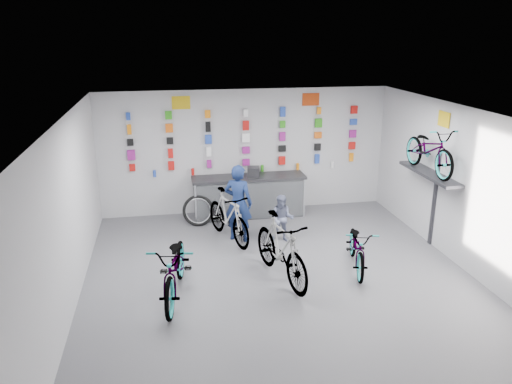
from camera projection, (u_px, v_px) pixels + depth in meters
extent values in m
plane|color=#4E4E53|center=(283.00, 285.00, 8.84)|extent=(8.00, 8.00, 0.00)
plane|color=white|center=(286.00, 117.00, 7.91)|extent=(8.00, 8.00, 0.00)
plane|color=silver|center=(246.00, 151.00, 12.12)|extent=(7.00, 0.00, 7.00)
plane|color=silver|center=(387.00, 348.00, 4.64)|extent=(7.00, 0.00, 7.00)
plane|color=silver|center=(66.00, 220.00, 7.77)|extent=(0.00, 8.00, 8.00)
plane|color=silver|center=(473.00, 194.00, 8.99)|extent=(0.00, 8.00, 8.00)
cube|color=black|center=(249.00, 198.00, 12.02)|extent=(2.60, 0.60, 0.90)
cube|color=silver|center=(251.00, 201.00, 11.73)|extent=(2.60, 0.02, 0.90)
cube|color=silver|center=(196.00, 204.00, 11.50)|extent=(0.04, 0.04, 0.96)
cube|color=silver|center=(304.00, 198.00, 11.96)|extent=(0.04, 0.04, 0.96)
cube|color=black|center=(249.00, 177.00, 11.86)|extent=(2.70, 0.66, 0.06)
cube|color=red|center=(132.00, 167.00, 11.66)|extent=(0.13, 0.06, 0.17)
cube|color=red|center=(171.00, 166.00, 11.81)|extent=(0.14, 0.06, 0.21)
cube|color=#931B7E|center=(209.00, 164.00, 11.97)|extent=(0.11, 0.06, 0.19)
cube|color=#931B7E|center=(246.00, 162.00, 12.13)|extent=(0.17, 0.06, 0.16)
cube|color=red|center=(282.00, 160.00, 12.29)|extent=(0.16, 0.06, 0.20)
cube|color=#2344AE|center=(317.00, 159.00, 12.44)|extent=(0.11, 0.06, 0.24)
cube|color=orange|center=(351.00, 157.00, 12.60)|extent=(0.10, 0.06, 0.21)
cube|color=#931B7E|center=(131.00, 155.00, 11.56)|extent=(0.18, 0.06, 0.23)
cube|color=red|center=(171.00, 153.00, 11.72)|extent=(0.12, 0.06, 0.22)
cube|color=white|center=(209.00, 152.00, 11.88)|extent=(0.11, 0.06, 0.22)
cube|color=#931B7E|center=(246.00, 150.00, 12.04)|extent=(0.18, 0.06, 0.16)
cube|color=black|center=(282.00, 149.00, 12.19)|extent=(0.18, 0.06, 0.15)
cube|color=black|center=(318.00, 147.00, 12.35)|extent=(0.16, 0.06, 0.17)
cube|color=red|center=(352.00, 146.00, 12.51)|extent=(0.17, 0.06, 0.18)
cube|color=black|center=(130.00, 142.00, 11.47)|extent=(0.14, 0.06, 0.15)
cube|color=black|center=(170.00, 141.00, 11.63)|extent=(0.15, 0.06, 0.16)
cube|color=#2344AE|center=(208.00, 139.00, 11.79)|extent=(0.15, 0.06, 0.21)
cube|color=white|center=(246.00, 138.00, 11.94)|extent=(0.18, 0.06, 0.21)
cube|color=#931B7E|center=(282.00, 136.00, 12.10)|extent=(0.14, 0.06, 0.21)
cube|color=#E45D11|center=(318.00, 135.00, 12.26)|extent=(0.18, 0.06, 0.15)
cube|color=#931B7E|center=(353.00, 134.00, 12.42)|extent=(0.18, 0.06, 0.19)
cube|color=orange|center=(129.00, 129.00, 11.38)|extent=(0.09, 0.06, 0.23)
cube|color=#E45D11|center=(169.00, 128.00, 11.53)|extent=(0.17, 0.06, 0.20)
cube|color=black|center=(208.00, 127.00, 11.69)|extent=(0.12, 0.06, 0.24)
cube|color=red|center=(246.00, 125.00, 11.85)|extent=(0.15, 0.06, 0.23)
cube|color=#2B9116|center=(283.00, 124.00, 12.01)|extent=(0.13, 0.06, 0.17)
cube|color=#2B9116|center=(318.00, 123.00, 12.17)|extent=(0.17, 0.06, 0.22)
cube|color=#2344AE|center=(353.00, 122.00, 12.32)|extent=(0.17, 0.06, 0.15)
cube|color=#2344AE|center=(128.00, 116.00, 11.28)|extent=(0.10, 0.06, 0.17)
cube|color=#2B9116|center=(168.00, 115.00, 11.44)|extent=(0.15, 0.06, 0.19)
cube|color=orange|center=(208.00, 114.00, 11.60)|extent=(0.13, 0.06, 0.18)
cube|color=white|center=(246.00, 113.00, 11.76)|extent=(0.10, 0.06, 0.18)
cube|color=#2344AE|center=(283.00, 112.00, 11.91)|extent=(0.12, 0.06, 0.24)
cube|color=orange|center=(319.00, 111.00, 12.07)|extent=(0.10, 0.06, 0.17)
cube|color=red|center=(354.00, 110.00, 12.23)|extent=(0.16, 0.06, 0.19)
cylinder|color=#2344AE|center=(155.00, 174.00, 11.78)|extent=(0.07, 0.07, 0.16)
cylinder|color=red|center=(193.00, 172.00, 11.94)|extent=(0.07, 0.07, 0.16)
cylinder|color=#2B9116|center=(262.00, 168.00, 12.23)|extent=(0.07, 0.07, 0.16)
cylinder|color=orange|center=(298.00, 166.00, 12.39)|extent=(0.07, 0.07, 0.16)
cylinder|color=white|center=(332.00, 165.00, 12.55)|extent=(0.07, 0.07, 0.16)
cube|color=#333338|center=(429.00, 174.00, 10.06)|extent=(0.38, 1.90, 0.06)
cube|color=#333338|center=(435.00, 199.00, 10.26)|extent=(0.04, 0.10, 2.00)
cube|color=gold|center=(181.00, 103.00, 11.46)|extent=(0.42, 0.02, 0.30)
cube|color=#C03B10|center=(311.00, 99.00, 12.00)|extent=(0.42, 0.02, 0.30)
cube|color=gold|center=(444.00, 119.00, 9.75)|extent=(0.02, 0.40, 0.30)
imported|color=gray|center=(176.00, 268.00, 8.31)|extent=(1.03, 2.15, 1.08)
imported|color=gray|center=(281.00, 249.00, 8.88)|extent=(1.00, 2.08, 1.20)
imported|color=gray|center=(357.00, 247.00, 9.35)|extent=(0.97, 1.77, 0.88)
imported|color=gray|center=(228.00, 216.00, 10.60)|extent=(1.09, 1.90, 1.10)
imported|color=gray|center=(430.00, 149.00, 9.90)|extent=(0.63, 1.80, 0.95)
imported|color=#13224C|center=(238.00, 203.00, 10.52)|extent=(0.73, 0.64, 1.67)
imported|color=slate|center=(282.00, 219.00, 10.53)|extent=(0.60, 0.54, 1.03)
torus|color=black|center=(198.00, 211.00, 11.48)|extent=(0.74, 0.32, 0.72)
torus|color=silver|center=(198.00, 211.00, 11.48)|extent=(0.60, 0.23, 0.58)
cube|color=black|center=(253.00, 172.00, 11.84)|extent=(0.32, 0.34, 0.22)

